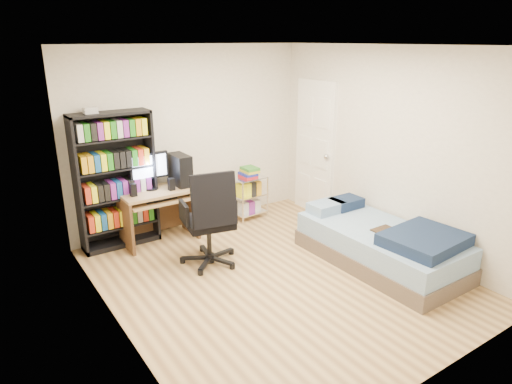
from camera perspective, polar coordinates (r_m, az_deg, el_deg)
room at (r=4.78m, az=2.55°, el=2.68°), size 3.58×4.08×2.58m
media_shelf at (r=5.98m, az=-17.15°, el=1.54°), size 0.97×0.32×1.80m
computer_desk at (r=6.10m, az=-11.56°, el=-0.11°), size 0.94×0.55×1.18m
office_chair at (r=5.40m, az=-5.75°, el=-5.37°), size 0.83×0.83×1.18m
wire_cart at (r=6.73m, az=-0.91°, el=0.86°), size 0.50×0.38×0.78m
bed at (r=5.63m, az=15.45°, el=-6.34°), size 0.99×1.98×0.57m
door at (r=6.91m, az=7.36°, el=5.42°), size 0.12×0.80×2.00m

